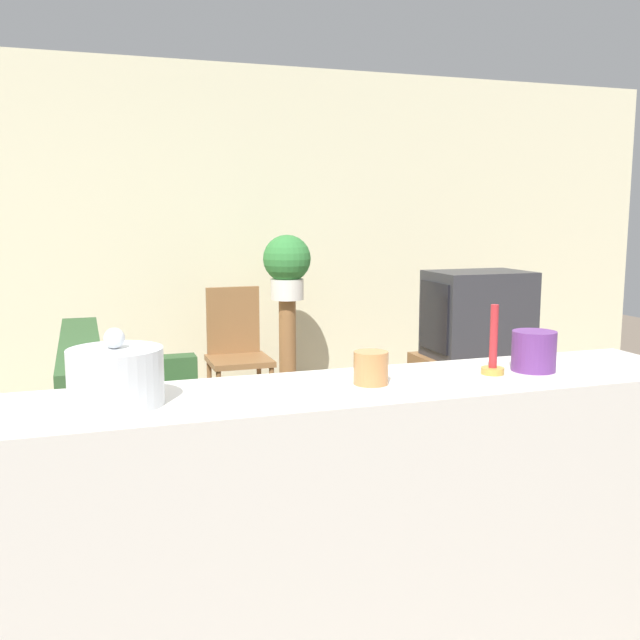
% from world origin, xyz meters
% --- Properties ---
extents(ground_plane, '(14.00, 14.00, 0.00)m').
position_xyz_m(ground_plane, '(0.00, 0.00, 0.00)').
color(ground_plane, '#756656').
extents(wall_back, '(9.00, 0.06, 2.70)m').
position_xyz_m(wall_back, '(0.00, 3.43, 1.35)').
color(wall_back, beige).
rests_on(wall_back, ground_plane).
extents(couch, '(0.80, 1.65, 0.87)m').
position_xyz_m(couch, '(-0.47, 1.39, 0.30)').
color(couch, '#33562D').
rests_on(couch, ground_plane).
extents(tv_stand, '(0.77, 0.59, 0.54)m').
position_xyz_m(tv_stand, '(1.85, 1.79, 0.27)').
color(tv_stand, olive).
rests_on(tv_stand, ground_plane).
extents(television, '(0.67, 0.47, 0.59)m').
position_xyz_m(television, '(1.85, 1.79, 0.83)').
color(television, '#333338').
rests_on(television, tv_stand).
extents(wooden_chair, '(0.44, 0.44, 0.97)m').
position_xyz_m(wooden_chair, '(0.36, 2.66, 0.54)').
color(wooden_chair, olive).
rests_on(wooden_chair, ground_plane).
extents(plant_stand, '(0.13, 0.13, 0.85)m').
position_xyz_m(plant_stand, '(0.80, 2.85, 0.43)').
color(plant_stand, olive).
rests_on(plant_stand, ground_plane).
extents(potted_plant, '(0.37, 0.37, 0.50)m').
position_xyz_m(potted_plant, '(0.80, 2.85, 1.13)').
color(potted_plant, white).
rests_on(potted_plant, plant_stand).
extents(foreground_counter, '(2.22, 0.44, 1.04)m').
position_xyz_m(foreground_counter, '(0.00, -0.58, 0.52)').
color(foreground_counter, silver).
rests_on(foreground_counter, ground_plane).
extents(decorative_bowl, '(0.24, 0.24, 0.20)m').
position_xyz_m(decorative_bowl, '(-0.62, -0.58, 1.11)').
color(decorative_bowl, silver).
rests_on(decorative_bowl, foreground_counter).
extents(candle_jar, '(0.10, 0.10, 0.09)m').
position_xyz_m(candle_jar, '(0.07, -0.58, 1.08)').
color(candle_jar, '#C6844C').
rests_on(candle_jar, foreground_counter).
extents(candlestick, '(0.07, 0.07, 0.21)m').
position_xyz_m(candlestick, '(0.47, -0.58, 1.10)').
color(candlestick, '#B7933D').
rests_on(candlestick, foreground_counter).
extents(coffee_tin, '(0.13, 0.13, 0.12)m').
position_xyz_m(coffee_tin, '(0.62, -0.58, 1.10)').
color(coffee_tin, '#66337F').
rests_on(coffee_tin, foreground_counter).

